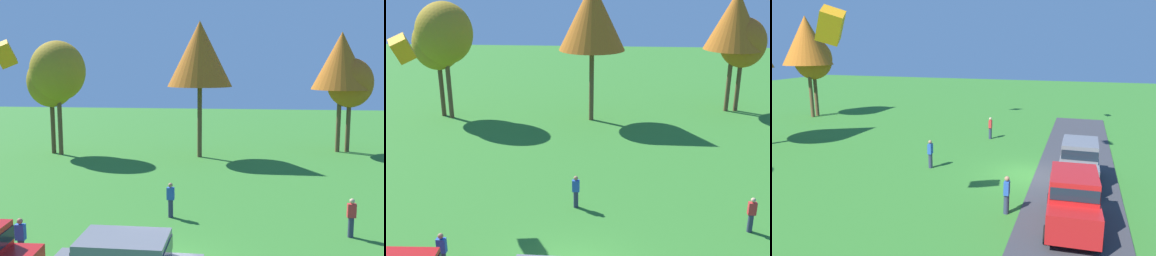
# 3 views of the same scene
# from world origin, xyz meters

# --- Properties ---
(ground_plane) EXTENTS (120.00, 120.00, 0.00)m
(ground_plane) POSITION_xyz_m (0.00, 0.00, 0.00)
(ground_plane) COLOR #337528
(pavement_strip) EXTENTS (36.00, 4.40, 0.06)m
(pavement_strip) POSITION_xyz_m (0.00, -2.50, 0.03)
(pavement_strip) COLOR #38383D
(pavement_strip) RESTS_ON ground
(car_suv_by_flagpole) EXTENTS (4.68, 2.22, 2.28)m
(car_suv_by_flagpole) POSITION_xyz_m (-5.76, -2.49, 1.30)
(car_suv_by_flagpole) COLOR red
(car_suv_by_flagpole) RESTS_ON ground
(car_suv_near_entrance) EXTENTS (4.61, 2.06, 2.28)m
(car_suv_near_entrance) POSITION_xyz_m (-0.51, -2.65, 1.30)
(car_suv_near_entrance) COLOR slate
(car_suv_near_entrance) RESTS_ON ground
(person_beside_suv) EXTENTS (0.36, 0.24, 1.71)m
(person_beside_suv) POSITION_xyz_m (-5.22, 0.25, 0.88)
(person_beside_suv) COLOR #2D334C
(person_beside_suv) RESTS_ON ground
(person_watching_sky) EXTENTS (0.36, 0.24, 1.71)m
(person_watching_sky) POSITION_xyz_m (7.64, 4.09, 0.88)
(person_watching_sky) COLOR #2D334C
(person_watching_sky) RESTS_ON ground
(person_on_lawn) EXTENTS (0.36, 0.24, 1.71)m
(person_on_lawn) POSITION_xyz_m (-0.43, 5.80, 0.88)
(person_on_lawn) COLOR #2D334C
(person_on_lawn) RESTS_ON ground
(tree_far_right) EXTENTS (4.76, 4.76, 10.04)m
(tree_far_right) POSITION_xyz_m (11.15, 23.64, 7.63)
(tree_far_right) COLOR brown
(tree_far_right) RESTS_ON ground
(tree_lone_near) EXTENTS (3.74, 3.74, 7.90)m
(tree_lone_near) POSITION_xyz_m (11.97, 23.73, 5.81)
(tree_lone_near) COLOR brown
(tree_lone_near) RESTS_ON ground
(kite_box_high_right) EXTENTS (1.27, 1.40, 1.48)m
(kite_box_high_right) POSITION_xyz_m (-8.58, 6.06, 7.84)
(kite_box_high_right) COLOR orange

